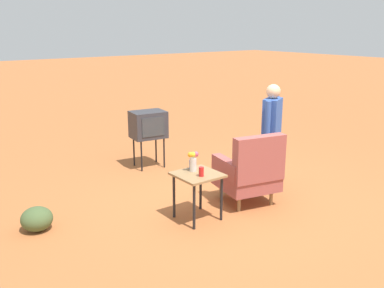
% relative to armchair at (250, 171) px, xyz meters
% --- Properties ---
extents(ground_plane, '(60.00, 60.00, 0.00)m').
position_rel_armchair_xyz_m(ground_plane, '(0.03, -0.27, -0.50)').
color(ground_plane, '#AD6033').
extents(armchair, '(0.91, 0.92, 1.06)m').
position_rel_armchair_xyz_m(armchair, '(0.00, 0.00, 0.00)').
color(armchair, '#937047').
rests_on(armchair, ground).
extents(side_table, '(0.56, 0.56, 0.63)m').
position_rel_armchair_xyz_m(side_table, '(0.90, -0.05, 0.04)').
color(side_table, black).
rests_on(side_table, ground).
extents(tv_on_stand, '(0.65, 0.51, 1.03)m').
position_rel_armchair_xyz_m(tv_on_stand, '(0.27, -2.34, 0.28)').
color(tv_on_stand, black).
rests_on(tv_on_stand, ground).
extents(person_standing, '(0.52, 0.36, 1.64)m').
position_rel_armchair_xyz_m(person_standing, '(-0.76, -0.34, 0.44)').
color(person_standing, '#2D3347').
rests_on(person_standing, ground).
extents(soda_can_blue, '(0.07, 0.07, 0.12)m').
position_rel_armchair_xyz_m(soda_can_blue, '(0.85, -0.25, 0.20)').
color(soda_can_blue, blue).
rests_on(soda_can_blue, side_table).
extents(soda_can_red, '(0.07, 0.07, 0.12)m').
position_rel_armchair_xyz_m(soda_can_red, '(0.93, 0.06, 0.20)').
color(soda_can_red, red).
rests_on(soda_can_red, side_table).
extents(flower_vase, '(0.15, 0.10, 0.27)m').
position_rel_armchair_xyz_m(flower_vase, '(0.89, -0.16, 0.28)').
color(flower_vase, silver).
rests_on(flower_vase, side_table).
extents(shrub_mid, '(0.39, 0.39, 0.30)m').
position_rel_armchair_xyz_m(shrub_mid, '(2.73, -0.98, -0.35)').
color(shrub_mid, '#475B33').
rests_on(shrub_mid, ground).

